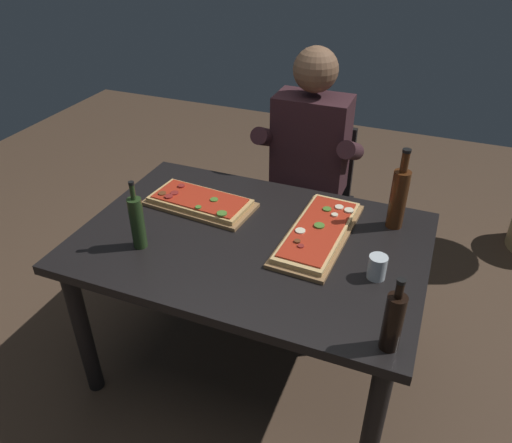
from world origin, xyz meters
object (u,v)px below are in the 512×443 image
at_px(pizza_rectangular_left, 318,232).
at_px(oil_bottle_amber, 399,197).
at_px(pizza_rectangular_front, 200,202).
at_px(diner_chair, 311,195).
at_px(vinegar_bottle_green, 137,222).
at_px(seated_diner, 307,163).
at_px(tumbler_near_camera, 377,268).
at_px(wine_bottle_dark, 393,321).
at_px(dining_table, 252,256).

bearing_deg(pizza_rectangular_left, oil_bottle_amber, 35.18).
relative_size(pizza_rectangular_front, oil_bottle_amber, 1.43).
distance_m(oil_bottle_amber, diner_chair, 0.85).
height_order(vinegar_bottle_green, seated_diner, seated_diner).
bearing_deg(diner_chair, pizza_rectangular_left, -72.49).
distance_m(pizza_rectangular_front, vinegar_bottle_green, 0.38).
bearing_deg(pizza_rectangular_left, diner_chair, 107.51).
relative_size(pizza_rectangular_left, tumbler_near_camera, 6.36).
distance_m(pizza_rectangular_left, seated_diner, 0.66).
distance_m(tumbler_near_camera, diner_chair, 1.09).
relative_size(tumbler_near_camera, seated_diner, 0.07).
height_order(wine_bottle_dark, oil_bottle_amber, oil_bottle_amber).
relative_size(pizza_rectangular_left, seated_diner, 0.44).
bearing_deg(tumbler_near_camera, diner_chair, 118.64).
bearing_deg(pizza_rectangular_left, vinegar_bottle_green, -152.77).
xyz_separation_m(dining_table, pizza_rectangular_left, (0.25, 0.11, 0.12)).
xyz_separation_m(vinegar_bottle_green, diner_chair, (0.41, 1.07, -0.37)).
bearing_deg(seated_diner, pizza_rectangular_left, -69.38).
xyz_separation_m(wine_bottle_dark, seated_diner, (-0.60, 1.12, -0.11)).
bearing_deg(vinegar_bottle_green, dining_table, 28.85).
xyz_separation_m(oil_bottle_amber, tumbler_near_camera, (-0.01, -0.37, -0.10)).
bearing_deg(tumbler_near_camera, oil_bottle_amber, 88.79).
xyz_separation_m(dining_table, oil_bottle_amber, (0.53, 0.31, 0.24)).
xyz_separation_m(pizza_rectangular_front, vinegar_bottle_green, (-0.08, -0.36, 0.09)).
height_order(dining_table, diner_chair, diner_chair).
distance_m(pizza_rectangular_front, diner_chair, 0.82).
bearing_deg(pizza_rectangular_front, seated_diner, 60.80).
xyz_separation_m(wine_bottle_dark, diner_chair, (-0.60, 1.24, -0.36)).
bearing_deg(pizza_rectangular_left, pizza_rectangular_front, 176.44).
bearing_deg(seated_diner, tumbler_near_camera, -57.86).
distance_m(vinegar_bottle_green, seated_diner, 1.04).
distance_m(dining_table, pizza_rectangular_left, 0.30).
distance_m(wine_bottle_dark, seated_diner, 1.28).
bearing_deg(vinegar_bottle_green, oil_bottle_amber, 29.76).
bearing_deg(seated_diner, oil_bottle_amber, -39.97).
xyz_separation_m(pizza_rectangular_front, oil_bottle_amber, (0.84, 0.16, 0.12)).
relative_size(dining_table, diner_chair, 1.61).
distance_m(dining_table, diner_chair, 0.87).
xyz_separation_m(pizza_rectangular_front, wine_bottle_dark, (0.93, -0.54, 0.09)).
height_order(pizza_rectangular_left, diner_chair, diner_chair).
bearing_deg(dining_table, diner_chair, 88.92).
bearing_deg(wine_bottle_dark, diner_chair, 115.73).
bearing_deg(dining_table, wine_bottle_dark, -32.13).
bearing_deg(wine_bottle_dark, pizza_rectangular_front, 149.97).
distance_m(pizza_rectangular_left, wine_bottle_dark, 0.63).
distance_m(vinegar_bottle_green, tumbler_near_camera, 0.92).
bearing_deg(seated_diner, diner_chair, 90.00).
height_order(pizza_rectangular_front, seated_diner, seated_diner).
distance_m(wine_bottle_dark, oil_bottle_amber, 0.70).
height_order(wine_bottle_dark, tumbler_near_camera, wine_bottle_dark).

